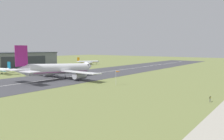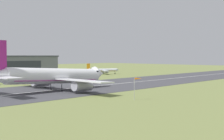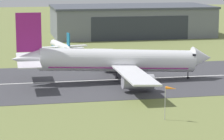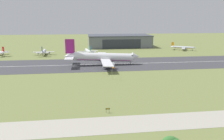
{
  "view_description": "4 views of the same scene",
  "coord_description": "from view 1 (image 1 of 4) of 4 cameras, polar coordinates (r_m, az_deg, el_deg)",
  "views": [
    {
      "loc": [
        -59.79,
        26.46,
        17.29
      ],
      "look_at": [
        25.64,
        91.87,
        6.48
      ],
      "focal_mm": 35.0,
      "sensor_mm": 36.0,
      "label": 1
    },
    {
      "loc": [
        -52.17,
        26.46,
        13.49
      ],
      "look_at": [
        13.49,
        88.31,
        9.31
      ],
      "focal_mm": 50.0,
      "sensor_mm": 36.0,
      "label": 2
    },
    {
      "loc": [
        -9.05,
        -10.75,
        28.95
      ],
      "look_at": [
        11.57,
        92.3,
        9.2
      ],
      "focal_mm": 85.0,
      "sensor_mm": 36.0,
      "label": 3
    },
    {
      "loc": [
        6.72,
        -27.9,
        32.77
      ],
      "look_at": [
        20.38,
        82.08,
        6.16
      ],
      "focal_mm": 35.0,
      "sensor_mm": 36.0,
      "label": 4
    }
  ],
  "objects": [
    {
      "name": "airplane_parked_west",
      "position": [
        162.91,
        -27.24,
        0.03
      ],
      "size": [
        19.87,
        22.33,
        8.52
      ],
      "color": "white",
      "rests_on": "ground_plane"
    },
    {
      "name": "airplane_landing",
      "position": [
        125.84,
        -13.47,
        0.2
      ],
      "size": [
        53.82,
        54.48,
        18.59
      ],
      "color": "white",
      "rests_on": "ground_plane"
    },
    {
      "name": "airplane_parked_far_east",
      "position": [
        231.57,
        -6.19,
        2.13
      ],
      "size": [
        24.08,
        18.64,
        7.83
      ],
      "color": "silver",
      "rests_on": "ground_plane"
    },
    {
      "name": "runway_sign",
      "position": [
        77.36,
        24.26,
        -6.67
      ],
      "size": [
        1.45,
        0.13,
        1.8
      ],
      "color": "#4C4C51",
      "rests_on": "ground_plane"
    },
    {
      "name": "runway_centreline",
      "position": [
        117.46,
        -21.38,
        -3.09
      ],
      "size": [
        435.93,
        0.7,
        0.01
      ],
      "primitive_type": "cube",
      "color": "silver",
      "rests_on": "runway_strip"
    },
    {
      "name": "hangar_building",
      "position": [
        222.1,
        -24.03,
        2.53
      ],
      "size": [
        70.95,
        35.02,
        13.55
      ],
      "color": "slate",
      "rests_on": "ground_plane"
    },
    {
      "name": "windsock_pole",
      "position": [
        101.18,
        1.59,
        -0.63
      ],
      "size": [
        2.04,
        1.85,
        6.82
      ],
      "color": "#B7B7BC",
      "rests_on": "ground_plane"
    },
    {
      "name": "ground_plane",
      "position": [
        72.19,
        5.86,
        -8.15
      ],
      "size": [
        724.36,
        724.36,
        0.0
      ],
      "primitive_type": "plane",
      "color": "olive"
    },
    {
      "name": "runway_strip",
      "position": [
        117.46,
        -21.38,
        -3.11
      ],
      "size": [
        484.36,
        45.88,
        0.06
      ],
      "primitive_type": "cube",
      "color": "#3D3D42",
      "rests_on": "ground_plane"
    }
  ]
}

